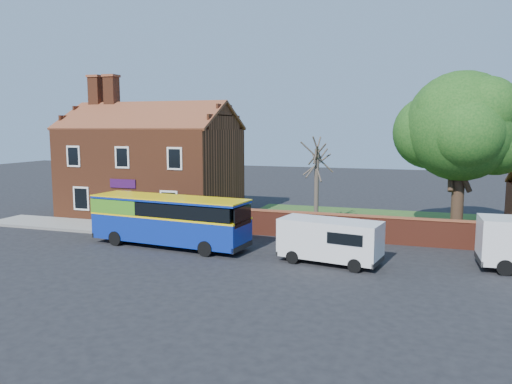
% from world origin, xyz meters
% --- Properties ---
extents(ground, '(120.00, 120.00, 0.00)m').
position_xyz_m(ground, '(0.00, 0.00, 0.00)').
color(ground, black).
rests_on(ground, ground).
extents(pavement, '(18.00, 3.50, 0.12)m').
position_xyz_m(pavement, '(-7.00, 5.75, 0.06)').
color(pavement, gray).
rests_on(pavement, ground).
extents(kerb, '(18.00, 0.15, 0.14)m').
position_xyz_m(kerb, '(-7.00, 4.00, 0.07)').
color(kerb, slate).
rests_on(kerb, ground).
extents(grass_strip, '(26.00, 12.00, 0.04)m').
position_xyz_m(grass_strip, '(13.00, 13.00, 0.02)').
color(grass_strip, '#426B28').
rests_on(grass_strip, ground).
extents(shop_building, '(12.30, 8.13, 10.50)m').
position_xyz_m(shop_building, '(-7.02, 11.50, 3.41)').
color(shop_building, brown).
rests_on(shop_building, ground).
extents(boundary_wall, '(22.00, 0.38, 1.60)m').
position_xyz_m(boundary_wall, '(13.00, 7.00, 0.81)').
color(boundary_wall, maroon).
rests_on(boundary_wall, ground).
extents(bus, '(9.38, 3.27, 2.80)m').
position_xyz_m(bus, '(-1.08, 2.50, 1.60)').
color(bus, '#0D2894').
rests_on(bus, ground).
extents(van_near, '(5.18, 2.81, 2.16)m').
position_xyz_m(van_near, '(8.36, 1.82, 1.21)').
color(van_near, silver).
rests_on(van_near, ground).
extents(large_tree, '(8.14, 6.44, 9.93)m').
position_xyz_m(large_tree, '(14.67, 10.02, 6.50)').
color(large_tree, black).
rests_on(large_tree, ground).
extents(bare_tree, '(2.16, 2.57, 5.75)m').
position_xyz_m(bare_tree, '(5.96, 10.16, 2.95)').
color(bare_tree, '#4C4238').
rests_on(bare_tree, ground).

